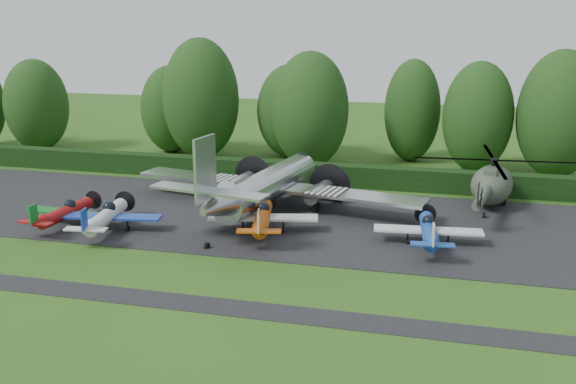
% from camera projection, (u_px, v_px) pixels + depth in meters
% --- Properties ---
extents(ground, '(160.00, 160.00, 0.00)m').
position_uv_depth(ground, '(190.00, 260.00, 41.69)').
color(ground, '#295518').
rests_on(ground, ground).
extents(apron, '(70.00, 18.00, 0.01)m').
position_uv_depth(apron, '(238.00, 215.00, 51.04)').
color(apron, black).
rests_on(apron, ground).
extents(taxiway_verge, '(70.00, 2.00, 0.00)m').
position_uv_depth(taxiway_verge, '(149.00, 299.00, 36.08)').
color(taxiway_verge, black).
rests_on(taxiway_verge, ground).
extents(hedgerow, '(90.00, 1.60, 2.00)m').
position_uv_depth(hedgerow, '(274.00, 181.00, 61.33)').
color(hedgerow, black).
rests_on(hedgerow, ground).
extents(transport_plane, '(25.06, 19.22, 8.03)m').
position_uv_depth(transport_plane, '(267.00, 186.00, 51.18)').
color(transport_plane, silver).
rests_on(transport_plane, ground).
extents(light_plane_red, '(7.03, 7.40, 2.70)m').
position_uv_depth(light_plane_red, '(66.00, 212.00, 48.05)').
color(light_plane_red, maroon).
rests_on(light_plane_red, ground).
extents(light_plane_white, '(7.76, 8.15, 2.98)m').
position_uv_depth(light_plane_white, '(107.00, 216.00, 46.73)').
color(light_plane_white, silver).
rests_on(light_plane_white, ground).
extents(light_plane_orange, '(8.01, 8.42, 3.08)m').
position_uv_depth(light_plane_orange, '(263.00, 217.00, 46.34)').
color(light_plane_orange, '#BB4D0B').
rests_on(light_plane_orange, ground).
extents(light_plane_blue, '(7.43, 7.82, 2.86)m').
position_uv_depth(light_plane_blue, '(429.00, 230.00, 43.88)').
color(light_plane_blue, '#194499').
rests_on(light_plane_blue, ground).
extents(helicopter, '(12.70, 14.87, 4.09)m').
position_uv_depth(helicopter, '(492.00, 182.00, 52.58)').
color(helicopter, '#343D2F').
rests_on(helicopter, ground).
extents(tree_0, '(6.77, 6.77, 9.89)m').
position_uv_depth(tree_0, '(171.00, 109.00, 73.34)').
color(tree_0, black).
rests_on(tree_0, ground).
extents(tree_1, '(7.33, 7.33, 10.27)m').
position_uv_depth(tree_1, '(290.00, 111.00, 70.48)').
color(tree_1, black).
rests_on(tree_1, ground).
extents(tree_2, '(5.94, 5.94, 10.97)m').
position_uv_depth(tree_2, '(412.00, 111.00, 68.55)').
color(tree_2, black).
rests_on(tree_2, ground).
extents(tree_5, '(7.23, 7.23, 10.58)m').
position_uv_depth(tree_5, '(36.00, 105.00, 74.00)').
color(tree_5, black).
rests_on(tree_5, ground).
extents(tree_6, '(6.93, 6.93, 11.07)m').
position_uv_depth(tree_6, '(478.00, 117.00, 63.96)').
color(tree_6, black).
rests_on(tree_6, ground).
extents(tree_7, '(8.30, 8.30, 13.11)m').
position_uv_depth(tree_7, '(201.00, 99.00, 69.71)').
color(tree_7, black).
rests_on(tree_7, ground).
extents(tree_8, '(7.93, 7.93, 11.95)m').
position_uv_depth(tree_8, '(310.00, 110.00, 65.47)').
color(tree_8, black).
rests_on(tree_8, ground).
extents(tree_9, '(7.94, 7.94, 12.36)m').
position_uv_depth(tree_9, '(559.00, 115.00, 61.30)').
color(tree_9, black).
rests_on(tree_9, ground).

